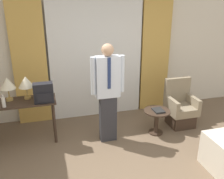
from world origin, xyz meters
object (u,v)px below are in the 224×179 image
table_lamp_right (26,82)px  table_lamp_left (7,84)px  bottle_near_edge (4,102)px  book (158,110)px  side_table (157,118)px  person (108,90)px  armchair (180,109)px  desk (20,108)px  backpack (44,93)px

table_lamp_right → table_lamp_left: bearing=180.0°
bottle_near_edge → book: size_ratio=0.91×
table_lamp_right → side_table: size_ratio=0.83×
table_lamp_left → person: 1.74m
armchair → side_table: (-0.62, -0.20, -0.02)m
table_lamp_left → bottle_near_edge: (-0.06, -0.28, -0.22)m
desk → armchair: (3.11, -0.18, -0.32)m
desk → armchair: 3.13m
person → side_table: size_ratio=3.57×
desk → bottle_near_edge: size_ratio=5.84×
book → armchair: bearing=20.6°
person → book: (0.97, -0.06, -0.49)m
desk → table_lamp_right: table_lamp_right is taller
table_lamp_left → desk: bearing=-33.2°
table_lamp_left → armchair: size_ratio=0.43×
bottle_near_edge → person: (1.74, -0.18, 0.10)m
bottle_near_edge → side_table: bottle_near_edge is taller
table_lamp_left → bottle_near_edge: size_ratio=1.93×
armchair → side_table: 0.65m
table_lamp_left → book: 2.77m
table_lamp_right → person: bearing=-18.5°
person → armchair: person is taller
table_lamp_left → table_lamp_right: size_ratio=1.00×
table_lamp_left → person: person is taller
table_lamp_right → armchair: (2.96, -0.28, -0.75)m
person → book: size_ratio=7.58×
person → table_lamp_right: bearing=161.5°
backpack → armchair: bearing=-0.8°
side_table → book: size_ratio=2.12×
table_lamp_left → person: (1.68, -0.46, -0.11)m
bottle_near_edge → person: bearing=-5.8°
backpack → armchair: size_ratio=0.36×
table_lamp_left → armchair: bearing=-4.9°
desk → side_table: bearing=-8.8°
armchair → table_lamp_left: bearing=175.1°
desk → table_lamp_left: (-0.15, 0.10, 0.44)m
bottle_near_edge → desk: bearing=40.6°
book → table_lamp_left: bearing=169.0°
desk → table_lamp_right: size_ratio=3.03×
side_table → desk: bearing=171.2°
backpack → side_table: 2.16m
table_lamp_left → backpack: size_ratio=1.21×
bottle_near_edge → backpack: (0.65, 0.04, 0.08)m
desk → backpack: backpack is taller
bottle_near_edge → backpack: backpack is taller
table_lamp_left → side_table: 2.79m
armchair → book: (-0.61, -0.23, 0.14)m
desk → bottle_near_edge: (-0.21, -0.18, 0.22)m
desk → table_lamp_right: bearing=33.2°
table_lamp_left → backpack: table_lamp_left is taller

